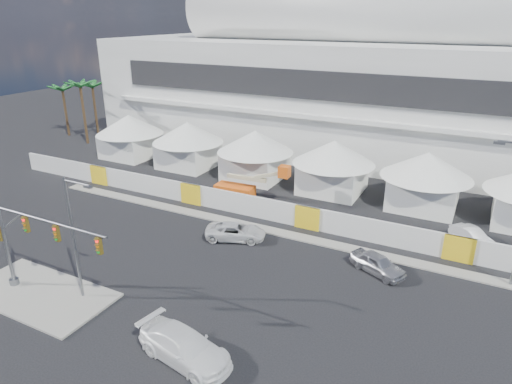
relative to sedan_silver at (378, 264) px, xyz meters
The scene contains 14 objects.
ground 16.49m from the sedan_silver, 142.51° to the right, with size 160.00×160.00×0.00m, color black.
median_island 23.10m from the sedan_silver, 145.67° to the right, with size 10.00×5.00×0.15m, color gray.
far_curb 7.39m from the sedan_silver, 19.65° to the left, with size 80.00×1.20×0.12m, color gray.
stadium 32.96m from the sedan_silver, 97.89° to the left, with size 80.00×24.80×21.98m.
tent_row 18.95m from the sedan_silver, 131.97° to the left, with size 53.40×8.40×5.40m.
hoarding_fence 8.37m from the sedan_silver, 147.68° to the left, with size 70.00×0.25×2.00m, color silver.
palm_cluster 50.82m from the sedan_silver, 157.29° to the left, with size 10.60×10.60×8.55m.
sedan_silver is the anchor object (origin of this frame).
pickup_curb 11.54m from the sedan_silver, behind, with size 4.88×2.25×1.36m, color silver.
pickup_near 15.23m from the sedan_silver, 117.40° to the right, with size 5.65×2.30×1.64m, color white.
lot_car_a 9.78m from the sedan_silver, 54.62° to the left, with size 3.82×1.33×1.26m, color silver.
traffic_mast 23.48m from the sedan_silver, 145.91° to the right, with size 9.57×0.63×6.49m.
streetlight_median 20.42m from the sedan_silver, 143.50° to the right, with size 2.26×0.23×8.18m.
boom_lift 17.41m from the sedan_silver, 152.94° to the left, with size 7.81×1.98×3.95m.
Camera 1 is at (18.38, -19.04, 17.26)m, focal length 32.00 mm.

